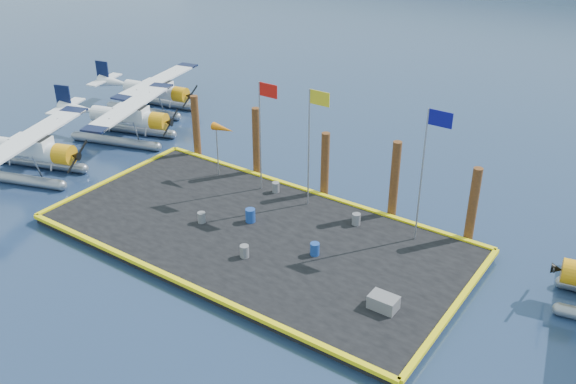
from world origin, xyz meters
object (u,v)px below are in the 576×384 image
at_px(crate, 383,302).
at_px(flagpole_yellow, 313,131).
at_px(drum_3, 202,218).
at_px(drum_4, 356,219).
at_px(flagpole_red, 263,120).
at_px(piling_4, 473,207).
at_px(piling_1, 256,144).
at_px(piling_3, 394,182).
at_px(drum_0, 250,215).
at_px(seaplane_b, 127,120).
at_px(seaplane_a, 28,152).
at_px(piling_2, 325,167).
at_px(flagpole_blue, 428,157).
at_px(drum_2, 315,249).
at_px(piling_0, 196,128).
at_px(drum_1, 244,251).
at_px(seaplane_c, 154,93).
at_px(drum_5, 276,187).
at_px(windsock, 223,130).

xyz_separation_m(crate, flagpole_yellow, (-6.96, 5.50, 3.83)).
relative_size(drum_3, drum_4, 0.94).
distance_m(flagpole_red, piling_4, 11.17).
distance_m(piling_1, piling_3, 8.50).
bearing_deg(drum_0, piling_4, 26.80).
relative_size(drum_0, piling_3, 0.16).
height_order(seaplane_b, drum_0, seaplane_b).
relative_size(flagpole_yellow, piling_1, 1.48).
relative_size(seaplane_a, piling_2, 2.49).
bearing_deg(seaplane_b, seaplane_a, -22.90).
distance_m(crate, piling_2, 10.16).
relative_size(drum_0, piling_4, 0.17).
xyz_separation_m(drum_3, crate, (10.41, -0.96, 0.01)).
bearing_deg(seaplane_b, flagpole_blue, 69.55).
distance_m(drum_2, flagpole_yellow, 6.00).
bearing_deg(piling_4, flagpole_red, -171.57).
xyz_separation_m(drum_0, drum_2, (4.19, -0.69, -0.04)).
height_order(flagpole_blue, piling_0, flagpole_blue).
xyz_separation_m(drum_1, flagpole_blue, (5.84, 5.75, 3.99)).
bearing_deg(drum_2, drum_4, 86.32).
bearing_deg(seaplane_a, seaplane_c, 169.99).
relative_size(crate, piling_2, 0.30).
height_order(drum_0, drum_2, drum_0).
height_order(flagpole_red, piling_3, flagpole_red).
xyz_separation_m(drum_3, piling_2, (3.25, 6.15, 1.23)).
bearing_deg(piling_3, crate, -66.02).
height_order(seaplane_c, piling_2, piling_2).
height_order(drum_1, drum_4, drum_4).
distance_m(drum_5, flagpole_blue, 9.24).
distance_m(drum_1, flagpole_yellow, 6.90).
bearing_deg(piling_0, seaplane_a, -131.04).
distance_m(piling_1, piling_4, 12.50).
distance_m(seaplane_c, drum_3, 17.38).
xyz_separation_m(drum_2, flagpole_yellow, (-2.65, 3.81, 3.81)).
bearing_deg(piling_2, windsock, -163.85).
relative_size(drum_3, piling_3, 0.13).
xyz_separation_m(drum_0, drum_5, (-0.79, 3.24, -0.06)).
xyz_separation_m(windsock, piling_4, (13.53, 1.60, -1.23)).
relative_size(drum_5, piling_0, 0.14).
xyz_separation_m(piling_2, piling_4, (8.00, 0.00, 0.10)).
distance_m(seaplane_b, piling_0, 5.63).
bearing_deg(seaplane_a, windsock, 101.47).
bearing_deg(drum_0, flagpole_yellow, 63.69).
relative_size(flagpole_blue, windsock, 2.08).
distance_m(piling_0, piling_4, 17.00).
distance_m(seaplane_c, piling_4, 25.42).
bearing_deg(seaplane_c, piling_3, 67.44).
xyz_separation_m(drum_1, drum_4, (2.72, 5.34, 0.00)).
relative_size(drum_5, flagpole_red, 0.09).
xyz_separation_m(drum_1, flagpole_red, (-3.15, 5.75, 3.70)).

